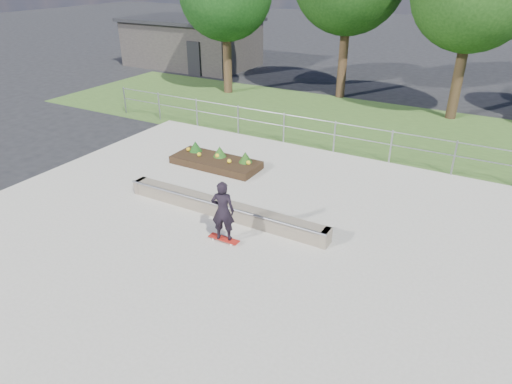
# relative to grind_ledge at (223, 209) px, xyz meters

# --- Properties ---
(ground) EXTENTS (120.00, 120.00, 0.00)m
(ground) POSITION_rel_grind_ledge_xyz_m (0.89, -1.65, -0.26)
(ground) COLOR black
(ground) RESTS_ON ground
(grass_verge) EXTENTS (30.00, 8.00, 0.02)m
(grass_verge) POSITION_rel_grind_ledge_xyz_m (0.89, 9.35, -0.25)
(grass_verge) COLOR #355421
(grass_verge) RESTS_ON ground
(concrete_slab) EXTENTS (15.00, 15.00, 0.06)m
(concrete_slab) POSITION_rel_grind_ledge_xyz_m (0.89, -1.65, -0.23)
(concrete_slab) COLOR #A5A093
(concrete_slab) RESTS_ON ground
(fence) EXTENTS (20.06, 0.06, 1.20)m
(fence) POSITION_rel_grind_ledge_xyz_m (0.89, 5.85, 0.51)
(fence) COLOR #919399
(fence) RESTS_ON ground
(building) EXTENTS (8.40, 5.40, 3.00)m
(building) POSITION_rel_grind_ledge_xyz_m (-13.11, 16.34, 1.25)
(building) COLOR #2B2826
(building) RESTS_ON ground
(grind_ledge) EXTENTS (6.00, 0.44, 0.43)m
(grind_ledge) POSITION_rel_grind_ledge_xyz_m (0.00, 0.00, 0.00)
(grind_ledge) COLOR #655A4B
(grind_ledge) RESTS_ON concrete_slab
(planter_bed) EXTENTS (3.00, 1.20, 0.61)m
(planter_bed) POSITION_rel_grind_ledge_xyz_m (-2.07, 2.75, -0.02)
(planter_bed) COLOR black
(planter_bed) RESTS_ON concrete_slab
(skateboarder) EXTENTS (0.80, 0.53, 1.60)m
(skateboarder) POSITION_rel_grind_ledge_xyz_m (0.70, -1.06, 0.63)
(skateboarder) COLOR white
(skateboarder) RESTS_ON concrete_slab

